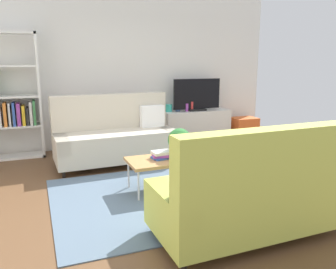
{
  "coord_description": "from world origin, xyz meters",
  "views": [
    {
      "loc": [
        -1.5,
        -3.81,
        1.65
      ],
      "look_at": [
        0.17,
        0.48,
        0.65
      ],
      "focal_mm": 36.85,
      "sensor_mm": 36.0,
      "label": 1
    }
  ],
  "objects_px": {
    "coffee_table": "(171,160)",
    "vase_1": "(178,106)",
    "couch_green": "(255,192)",
    "bookshelf": "(4,101)",
    "potted_plant": "(180,141)",
    "tv_console": "(196,126)",
    "storage_trunk": "(244,128)",
    "bottle_0": "(187,107)",
    "vase_0": "(169,108)",
    "table_book_0": "(162,157)",
    "bottle_1": "(192,106)",
    "tv": "(197,95)",
    "couch_beige": "(116,136)"
  },
  "relations": [
    {
      "from": "couch_green",
      "to": "table_book_0",
      "type": "height_order",
      "value": "couch_green"
    },
    {
      "from": "coffee_table",
      "to": "bookshelf",
      "type": "height_order",
      "value": "bookshelf"
    },
    {
      "from": "vase_0",
      "to": "bottle_0",
      "type": "xyz_separation_m",
      "value": [
        0.35,
        -0.09,
        0.01
      ]
    },
    {
      "from": "storage_trunk",
      "to": "couch_beige",
      "type": "bearing_deg",
      "value": -164.78
    },
    {
      "from": "couch_beige",
      "to": "table_book_0",
      "type": "distance_m",
      "value": 1.42
    },
    {
      "from": "couch_green",
      "to": "vase_1",
      "type": "bearing_deg",
      "value": 76.89
    },
    {
      "from": "tv_console",
      "to": "couch_beige",
      "type": "bearing_deg",
      "value": -154.13
    },
    {
      "from": "couch_beige",
      "to": "bottle_0",
      "type": "xyz_separation_m",
      "value": [
        1.65,
        0.87,
        0.28
      ]
    },
    {
      "from": "coffee_table",
      "to": "vase_0",
      "type": "xyz_separation_m",
      "value": [
        0.91,
        2.38,
        0.32
      ]
    },
    {
      "from": "tv_console",
      "to": "potted_plant",
      "type": "xyz_separation_m",
      "value": [
        -1.37,
        -2.33,
        0.31
      ]
    },
    {
      "from": "coffee_table",
      "to": "vase_1",
      "type": "xyz_separation_m",
      "value": [
        1.1,
        2.38,
        0.34
      ]
    },
    {
      "from": "bottle_0",
      "to": "vase_1",
      "type": "bearing_deg",
      "value": 150.72
    },
    {
      "from": "couch_beige",
      "to": "couch_green",
      "type": "xyz_separation_m",
      "value": [
        0.67,
        -2.84,
        0.01
      ]
    },
    {
      "from": "coffee_table",
      "to": "couch_green",
      "type": "bearing_deg",
      "value": -78.71
    },
    {
      "from": "couch_green",
      "to": "potted_plant",
      "type": "xyz_separation_m",
      "value": [
        -0.16,
        1.42,
        0.18
      ]
    },
    {
      "from": "bottle_1",
      "to": "coffee_table",
      "type": "bearing_deg",
      "value": -120.95
    },
    {
      "from": "couch_green",
      "to": "bottle_0",
      "type": "xyz_separation_m",
      "value": [
        0.98,
        3.71,
        0.27
      ]
    },
    {
      "from": "coffee_table",
      "to": "vase_0",
      "type": "height_order",
      "value": "vase_0"
    },
    {
      "from": "bookshelf",
      "to": "potted_plant",
      "type": "bearing_deg",
      "value": -47.47
    },
    {
      "from": "storage_trunk",
      "to": "bottle_1",
      "type": "height_order",
      "value": "bottle_1"
    },
    {
      "from": "tv",
      "to": "vase_1",
      "type": "height_order",
      "value": "tv"
    },
    {
      "from": "tv_console",
      "to": "potted_plant",
      "type": "height_order",
      "value": "potted_plant"
    },
    {
      "from": "tv_console",
      "to": "vase_1",
      "type": "xyz_separation_m",
      "value": [
        -0.39,
        0.05,
        0.41
      ]
    },
    {
      "from": "tv",
      "to": "bottle_0",
      "type": "relative_size",
      "value": 6.36
    },
    {
      "from": "storage_trunk",
      "to": "vase_1",
      "type": "bearing_deg",
      "value": 174.24
    },
    {
      "from": "couch_green",
      "to": "tv_console",
      "type": "height_order",
      "value": "couch_green"
    },
    {
      "from": "bottle_1",
      "to": "tv",
      "type": "bearing_deg",
      "value": 9.9
    },
    {
      "from": "tv_console",
      "to": "storage_trunk",
      "type": "height_order",
      "value": "tv_console"
    },
    {
      "from": "table_book_0",
      "to": "vase_0",
      "type": "xyz_separation_m",
      "value": [
        1.02,
        2.35,
        0.28
      ]
    },
    {
      "from": "tv",
      "to": "bottle_1",
      "type": "distance_m",
      "value": 0.25
    },
    {
      "from": "vase_1",
      "to": "bottle_0",
      "type": "distance_m",
      "value": 0.18
    },
    {
      "from": "bookshelf",
      "to": "bottle_0",
      "type": "distance_m",
      "value": 3.31
    },
    {
      "from": "vase_0",
      "to": "bottle_1",
      "type": "distance_m",
      "value": 0.47
    },
    {
      "from": "tv",
      "to": "vase_0",
      "type": "xyz_separation_m",
      "value": [
        -0.58,
        0.07,
        -0.24
      ]
    },
    {
      "from": "storage_trunk",
      "to": "tv_console",
      "type": "bearing_deg",
      "value": 174.81
    },
    {
      "from": "storage_trunk",
      "to": "bottle_0",
      "type": "bearing_deg",
      "value": 177.41
    },
    {
      "from": "couch_beige",
      "to": "tv",
      "type": "relative_size",
      "value": 1.93
    },
    {
      "from": "coffee_table",
      "to": "bookshelf",
      "type": "relative_size",
      "value": 0.52
    },
    {
      "from": "couch_green",
      "to": "potted_plant",
      "type": "relative_size",
      "value": 5.04
    },
    {
      "from": "bookshelf",
      "to": "storage_trunk",
      "type": "xyz_separation_m",
      "value": [
        4.63,
        -0.12,
        -0.76
      ]
    },
    {
      "from": "couch_green",
      "to": "tv",
      "type": "bearing_deg",
      "value": 71.16
    },
    {
      "from": "bottle_0",
      "to": "tv",
      "type": "bearing_deg",
      "value": 5.07
    },
    {
      "from": "tv_console",
      "to": "vase_0",
      "type": "height_order",
      "value": "vase_0"
    },
    {
      "from": "coffee_table",
      "to": "tv_console",
      "type": "xyz_separation_m",
      "value": [
        1.49,
        2.33,
        -0.07
      ]
    },
    {
      "from": "tv",
      "to": "tv_console",
      "type": "bearing_deg",
      "value": 90.0
    },
    {
      "from": "tv",
      "to": "potted_plant",
      "type": "xyz_separation_m",
      "value": [
        -1.37,
        -2.31,
        -0.32
      ]
    },
    {
      "from": "potted_plant",
      "to": "vase_0",
      "type": "distance_m",
      "value": 2.51
    },
    {
      "from": "couch_beige",
      "to": "potted_plant",
      "type": "xyz_separation_m",
      "value": [
        0.51,
        -1.42,
        0.19
      ]
    },
    {
      "from": "couch_beige",
      "to": "potted_plant",
      "type": "distance_m",
      "value": 1.52
    },
    {
      "from": "vase_1",
      "to": "bottle_1",
      "type": "height_order",
      "value": "same"
    }
  ]
}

